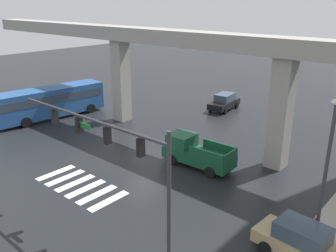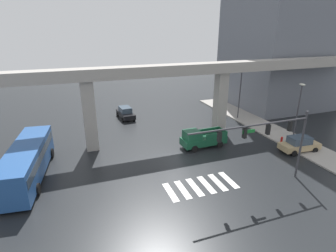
# 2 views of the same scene
# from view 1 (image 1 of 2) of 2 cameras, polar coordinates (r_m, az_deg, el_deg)

# --- Properties ---
(ground_plane) EXTENTS (120.00, 120.00, 0.00)m
(ground_plane) POSITION_cam_1_polar(r_m,az_deg,el_deg) (26.50, -4.45, -5.31)
(ground_plane) COLOR black
(crosswalk_stripes) EXTENTS (6.05, 2.80, 0.01)m
(crosswalk_stripes) POSITION_cam_1_polar(r_m,az_deg,el_deg) (23.51, -13.76, -9.22)
(crosswalk_stripes) COLOR silver
(crosswalk_stripes) RESTS_ON ground
(elevated_overpass) EXTENTS (56.73, 2.00, 8.84)m
(elevated_overpass) POSITION_cam_1_polar(r_m,az_deg,el_deg) (28.42, 3.22, 12.25)
(elevated_overpass) COLOR #9E9991
(elevated_overpass) RESTS_ON ground
(pickup_truck) EXTENTS (5.17, 2.23, 2.08)m
(pickup_truck) POSITION_cam_1_polar(r_m,az_deg,el_deg) (25.22, 4.29, -4.18)
(pickup_truck) COLOR #14472D
(pickup_truck) RESTS_ON ground
(city_bus) EXTENTS (3.73, 11.01, 2.99)m
(city_bus) POSITION_cam_1_polar(r_m,az_deg,el_deg) (37.13, -18.30, 3.83)
(city_bus) COLOR #234C8C
(city_bus) RESTS_ON ground
(sedan_tan) EXTENTS (4.41, 2.19, 1.72)m
(sedan_tan) POSITION_cam_1_polar(r_m,az_deg,el_deg) (17.80, 20.61, -16.93)
(sedan_tan) COLOR tan
(sedan_tan) RESTS_ON ground
(sedan_black) EXTENTS (2.27, 4.45, 1.72)m
(sedan_black) POSITION_cam_1_polar(r_m,az_deg,el_deg) (38.64, 8.94, 3.83)
(sedan_black) COLOR black
(sedan_black) RESTS_ON ground
(traffic_signal_mast) EXTENTS (10.89, 0.32, 6.20)m
(traffic_signal_mast) POSITION_cam_1_polar(r_m,az_deg,el_deg) (16.99, -9.24, -2.90)
(traffic_signal_mast) COLOR #38383D
(traffic_signal_mast) RESTS_ON ground
(street_lamp_near_corner) EXTENTS (0.44, 0.70, 7.24)m
(street_lamp_near_corner) POSITION_cam_1_polar(r_m,az_deg,el_deg) (16.94, 24.05, -4.88)
(street_lamp_near_corner) COLOR #38383D
(street_lamp_near_corner) RESTS_ON ground
(fire_hydrant) EXTENTS (0.24, 0.24, 0.85)m
(fire_hydrant) POSITION_cam_1_polar(r_m,az_deg,el_deg) (19.96, 22.39, -14.35)
(fire_hydrant) COLOR red
(fire_hydrant) RESTS_ON ground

